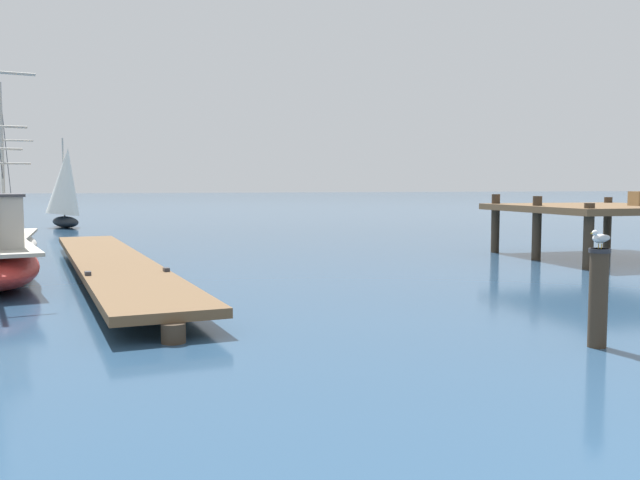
% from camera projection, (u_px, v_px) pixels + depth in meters
% --- Properties ---
extents(floating_dock, '(2.74, 16.34, 0.53)m').
position_uv_depth(floating_dock, '(111.00, 262.00, 17.29)').
color(floating_dock, brown).
rests_on(floating_dock, ground).
extents(pier_platform, '(5.71, 6.13, 2.11)m').
position_uv_depth(pier_platform, '(600.00, 211.00, 21.51)').
color(pier_platform, brown).
rests_on(pier_platform, ground).
extents(mooring_piling, '(0.30, 0.30, 1.41)m').
position_uv_depth(mooring_piling, '(598.00, 296.00, 9.67)').
color(mooring_piling, '#3D3023').
rests_on(mooring_piling, ground).
extents(perched_seagull, '(0.38, 0.18, 0.27)m').
position_uv_depth(perched_seagull, '(600.00, 238.00, 9.60)').
color(perched_seagull, gold).
rests_on(perched_seagull, mooring_piling).
extents(distant_sailboat, '(2.45, 3.64, 4.84)m').
position_uv_depth(distant_sailboat, '(65.00, 188.00, 36.82)').
color(distant_sailboat, black).
rests_on(distant_sailboat, ground).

